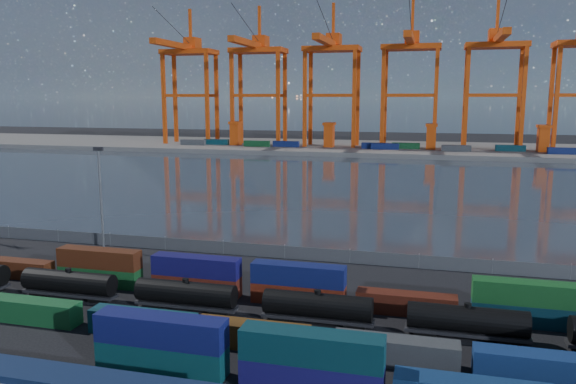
# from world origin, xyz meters

# --- Properties ---
(ground) EXTENTS (700.00, 700.00, 0.00)m
(ground) POSITION_xyz_m (0.00, 0.00, 0.00)
(ground) COLOR black
(ground) RESTS_ON ground
(harbor_water) EXTENTS (700.00, 700.00, 0.00)m
(harbor_water) POSITION_xyz_m (0.00, 105.00, 0.01)
(harbor_water) COLOR #28303A
(harbor_water) RESTS_ON ground
(far_quay) EXTENTS (700.00, 70.00, 2.00)m
(far_quay) POSITION_xyz_m (0.00, 210.00, 1.00)
(far_quay) COLOR #514F4C
(far_quay) RESTS_ON ground
(distant_mountains) EXTENTS (2470.00, 1100.00, 520.00)m
(distant_mountains) POSITION_xyz_m (63.02, 1600.00, 220.29)
(distant_mountains) COLOR #1E2630
(distant_mountains) RESTS_ON ground
(container_row_south) EXTENTS (140.71, 2.46, 5.23)m
(container_row_south) POSITION_xyz_m (-16.41, -9.34, 2.11)
(container_row_south) COLOR #3B3D3F
(container_row_south) RESTS_ON ground
(container_row_mid) EXTENTS (140.63, 2.34, 4.98)m
(container_row_mid) POSITION_xyz_m (6.53, -2.60, 1.49)
(container_row_mid) COLOR #434648
(container_row_mid) RESTS_ON ground
(container_row_north) EXTENTS (141.33, 2.29, 4.87)m
(container_row_north) POSITION_xyz_m (5.07, 10.05, 1.87)
(container_row_north) COLOR #130F4F
(container_row_north) RESTS_ON ground
(tanker_string) EXTENTS (120.83, 2.65, 3.79)m
(tanker_string) POSITION_xyz_m (17.65, 4.77, 1.90)
(tanker_string) COLOR black
(tanker_string) RESTS_ON ground
(waterfront_fence) EXTENTS (160.12, 0.12, 2.20)m
(waterfront_fence) POSITION_xyz_m (-0.00, 28.00, 1.00)
(waterfront_fence) COLOR #595B5E
(waterfront_fence) RESTS_ON ground
(yard_light_mast) EXTENTS (1.60, 0.40, 16.60)m
(yard_light_mast) POSITION_xyz_m (-30.00, 26.00, 9.30)
(yard_light_mast) COLOR slate
(yard_light_mast) RESTS_ON ground
(gantry_cranes) EXTENTS (200.47, 48.91, 66.23)m
(gantry_cranes) POSITION_xyz_m (-7.50, 203.24, 40.60)
(gantry_cranes) COLOR #D7470F
(gantry_cranes) RESTS_ON ground
(quay_containers) EXTENTS (172.58, 10.99, 2.60)m
(quay_containers) POSITION_xyz_m (-11.00, 195.46, 3.30)
(quay_containers) COLOR navy
(quay_containers) RESTS_ON far_quay
(straddle_carriers) EXTENTS (140.00, 7.00, 11.10)m
(straddle_carriers) POSITION_xyz_m (-2.50, 200.00, 7.82)
(straddle_carriers) COLOR #D7470F
(straddle_carriers) RESTS_ON far_quay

